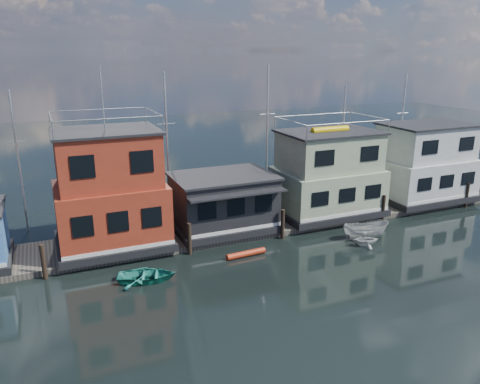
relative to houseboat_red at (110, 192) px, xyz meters
name	(u,v)px	position (x,y,z in m)	size (l,w,h in m)	color
ground	(314,308)	(8.50, -12.00, -4.10)	(160.00, 160.00, 0.00)	black
dock	(230,229)	(8.50, 0.00, -3.90)	(48.00, 5.00, 0.40)	#595147
houseboat_red	(110,192)	(0.00, 0.00, 0.00)	(7.40, 5.90, 11.86)	black
houseboat_dark	(223,202)	(8.00, -0.02, -1.69)	(7.40, 6.10, 4.06)	black
houseboat_green	(328,175)	(17.00, 0.00, -0.55)	(8.40, 5.90, 7.03)	black
houseboat_white	(424,163)	(27.00, 0.00, -0.57)	(8.40, 5.90, 6.66)	black
pilings	(240,231)	(8.17, -2.80, -3.00)	(42.28, 0.28, 2.20)	#2D2116
background_masts	(254,141)	(13.26, 6.00, 1.45)	(36.40, 0.16, 12.00)	silver
motorboat	(366,230)	(17.00, -5.21, -3.45)	(1.28, 3.40, 1.31)	beige
red_kayak	(246,254)	(7.81, -4.63, -3.90)	(0.41, 0.41, 2.77)	#B22D13
dinghy_teal	(147,275)	(1.03, -5.46, -3.75)	(2.45, 3.43, 0.71)	teal
dinghy_white	(366,239)	(16.19, -6.27, -3.62)	(1.59, 1.84, 0.97)	beige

